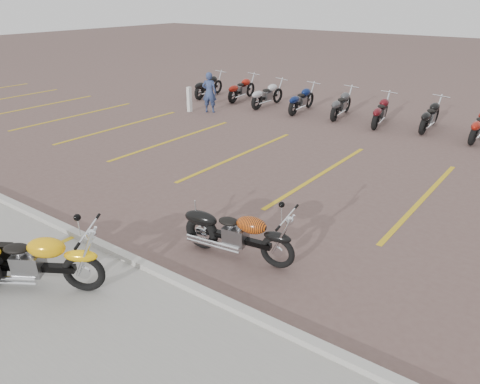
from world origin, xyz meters
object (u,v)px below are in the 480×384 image
object	(u,v)px
flame_cruiser	(236,235)
bollard	(189,99)
yellow_cruiser	(29,263)
person_a	(209,92)

from	to	relation	value
flame_cruiser	bollard	distance (m)	11.56
yellow_cruiser	person_a	bearing A→B (deg)	84.66
person_a	bollard	xyz separation A→B (m)	(-0.72, -0.42, -0.30)
yellow_cruiser	bollard	bearing A→B (deg)	88.46
flame_cruiser	bollard	bearing A→B (deg)	127.86
yellow_cruiser	person_a	world-z (taller)	person_a
person_a	yellow_cruiser	bearing A→B (deg)	91.42
flame_cruiser	yellow_cruiser	bearing A→B (deg)	-135.00
yellow_cruiser	person_a	distance (m)	12.50
yellow_cruiser	flame_cruiser	xyz separation A→B (m)	(2.06, 2.80, -0.04)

